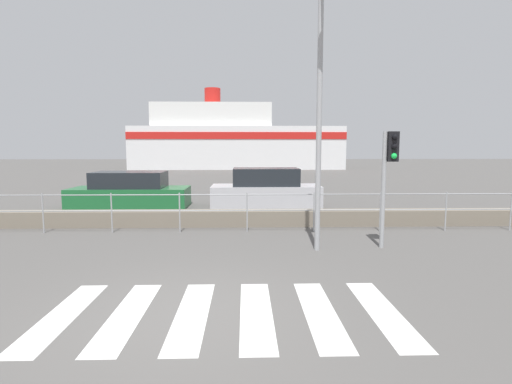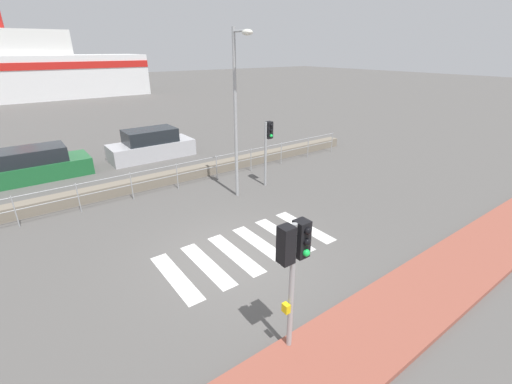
% 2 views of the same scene
% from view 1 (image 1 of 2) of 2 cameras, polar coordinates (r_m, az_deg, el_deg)
% --- Properties ---
extents(ground_plane, '(160.00, 160.00, 0.00)m').
position_cam_1_polar(ground_plane, '(5.94, -10.41, -16.77)').
color(ground_plane, '#565451').
extents(crosswalk, '(4.95, 2.40, 0.01)m').
position_cam_1_polar(crosswalk, '(5.88, -4.55, -16.89)').
color(crosswalk, silver).
rests_on(crosswalk, ground_plane).
extents(seawall, '(22.72, 0.55, 0.47)m').
position_cam_1_polar(seawall, '(12.00, -5.75, -3.74)').
color(seawall, slate).
rests_on(seawall, ground_plane).
extents(harbor_fence, '(20.49, 0.04, 1.10)m').
position_cam_1_polar(harbor_fence, '(11.06, -6.11, -2.01)').
color(harbor_fence, '#9EA0A3').
rests_on(harbor_fence, ground_plane).
extents(traffic_light_far, '(0.34, 0.32, 2.69)m').
position_cam_1_polar(traffic_light_far, '(9.63, 18.47, 3.96)').
color(traffic_light_far, '#9EA0A3').
rests_on(traffic_light_far, ground_plane).
extents(streetlamp, '(0.32, 1.06, 6.04)m').
position_cam_1_polar(streetlamp, '(8.95, 9.32, 15.37)').
color(streetlamp, '#9EA0A3').
rests_on(streetlamp, ground_plane).
extents(ferry_boat, '(23.46, 6.99, 9.05)m').
position_cam_1_polar(ferry_boat, '(46.25, -3.36, 7.23)').
color(ferry_boat, white).
rests_on(ferry_boat, ground_plane).
extents(parked_car_green, '(4.55, 1.85, 1.39)m').
position_cam_1_polar(parked_car_green, '(16.54, -17.54, 0.01)').
color(parked_car_green, '#1E6633').
rests_on(parked_car_green, ground_plane).
extents(parked_car_silver, '(4.29, 1.77, 1.53)m').
position_cam_1_polar(parked_car_silver, '(15.91, 1.40, 0.28)').
color(parked_car_silver, '#BCBCC1').
rests_on(parked_car_silver, ground_plane).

